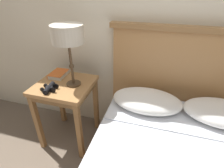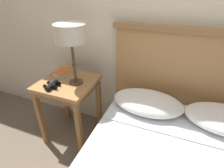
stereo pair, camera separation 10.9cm
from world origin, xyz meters
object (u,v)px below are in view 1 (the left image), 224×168
nightstand (66,93)px  binoculars_pair (49,88)px  table_lamp (68,36)px  book_on_nightstand (59,74)px

nightstand → binoculars_pair: 0.20m
nightstand → table_lamp: size_ratio=1.28×
nightstand → binoculars_pair: (-0.06, -0.14, 0.13)m
table_lamp → book_on_nightstand: (-0.22, 0.11, -0.42)m
book_on_nightstand → binoculars_pair: (0.07, -0.26, 0.00)m
binoculars_pair → nightstand: bearing=66.2°
book_on_nightstand → binoculars_pair: 0.27m
table_lamp → book_on_nightstand: bearing=153.1°
binoculars_pair → book_on_nightstand: bearing=104.7°
nightstand → book_on_nightstand: 0.22m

